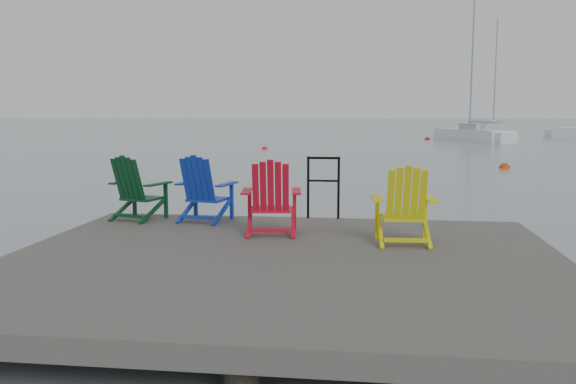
# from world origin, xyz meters

# --- Properties ---
(ground) EXTENTS (400.00, 400.00, 0.00)m
(ground) POSITION_xyz_m (0.00, 0.00, 0.00)
(ground) COLOR slate
(ground) RESTS_ON ground
(dock) EXTENTS (6.00, 5.00, 1.40)m
(dock) POSITION_xyz_m (0.00, 0.00, 0.35)
(dock) COLOR #2C2A27
(dock) RESTS_ON ground
(handrail) EXTENTS (0.48, 0.04, 0.90)m
(handrail) POSITION_xyz_m (0.25, 2.45, 1.04)
(handrail) COLOR black
(handrail) RESTS_ON dock
(chair_green) EXTENTS (0.86, 0.82, 0.91)m
(chair_green) POSITION_xyz_m (-2.39, 1.99, 0.96)
(chair_green) COLOR #093619
(chair_green) RESTS_ON dock
(chair_blue) EXTENTS (0.84, 0.79, 0.93)m
(chair_blue) POSITION_xyz_m (-1.40, 1.98, 0.97)
(chair_blue) COLOR #0F2D9E
(chair_blue) RESTS_ON dock
(chair_red) EXTENTS (0.81, 0.76, 0.94)m
(chair_red) POSITION_xyz_m (-0.32, 1.19, 0.97)
(chair_red) COLOR red
(chair_red) RESTS_ON dock
(chair_yellow) EXTENTS (0.76, 0.71, 0.92)m
(chair_yellow) POSITION_xyz_m (1.31, 0.82, 0.96)
(chair_yellow) COLOR #CFCB0B
(chair_yellow) RESTS_ON dock
(sailboat_near) EXTENTS (4.80, 7.59, 10.40)m
(sailboat_near) POSITION_xyz_m (8.41, 38.98, 0.36)
(sailboat_near) COLOR silver
(sailboat_near) RESTS_ON ground
(sailboat_mid) EXTENTS (3.18, 8.38, 11.32)m
(sailboat_mid) POSITION_xyz_m (13.31, 56.58, 0.36)
(sailboat_mid) COLOR silver
(sailboat_mid) RESTS_ON ground
(buoy_a) EXTENTS (0.39, 0.39, 0.39)m
(buoy_a) POSITION_xyz_m (5.88, 16.75, 0.00)
(buoy_a) COLOR red
(buoy_a) RESTS_ON ground
(buoy_b) EXTENTS (0.32, 0.32, 0.32)m
(buoy_b) POSITION_xyz_m (-4.74, 26.96, 0.00)
(buoy_b) COLOR red
(buoy_b) RESTS_ON ground
(buoy_d) EXTENTS (0.41, 0.41, 0.41)m
(buoy_d) POSITION_xyz_m (5.34, 40.00, 0.00)
(buoy_d) COLOR red
(buoy_d) RESTS_ON ground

